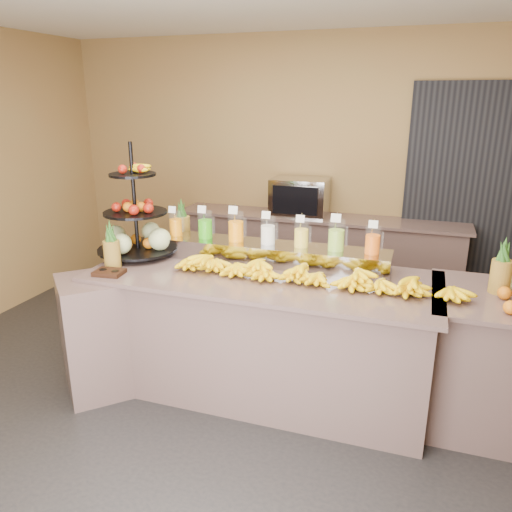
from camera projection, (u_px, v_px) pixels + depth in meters
The scene contains 19 objects.
ground at pixel (248, 409), 3.60m from camera, with size 6.00×6.00×0.00m, color black.
room_envelope at pixel (307, 136), 3.68m from camera, with size 6.04×5.02×2.82m.
buffet_counter at pixel (245, 333), 3.73m from camera, with size 2.75×1.25×0.93m.
right_counter at pixel (510, 364), 3.30m from camera, with size 1.08×0.88×0.93m.
back_ledge at pixel (317, 257), 5.49m from camera, with size 3.10×0.55×0.93m.
pitcher_tray at pixel (268, 253), 3.83m from camera, with size 1.85×0.30×0.15m, color gray.
juice_pitcher_orange_a at pixel (176, 225), 4.02m from camera, with size 0.11×0.11×0.26m.
juice_pitcher_green at pixel (205, 226), 3.94m from camera, with size 0.12×0.12×0.28m.
juice_pitcher_orange_b at pixel (236, 228), 3.86m from camera, with size 0.12×0.13×0.30m.
juice_pitcher_milk at pixel (268, 232), 3.78m from camera, with size 0.11×0.12×0.27m.
juice_pitcher_lemon at pixel (301, 235), 3.70m from camera, with size 0.11×0.11×0.26m.
juice_pitcher_lime at pixel (336, 237), 3.62m from camera, with size 0.12×0.13×0.29m.
juice_pitcher_orange_c at pixel (373, 242), 3.54m from camera, with size 0.11×0.11×0.26m.
banana_heap at pixel (307, 271), 3.44m from camera, with size 2.08×0.19×0.17m.
fruit_stand at pixel (141, 228), 3.96m from camera, with size 0.79×0.79×0.90m.
condiment_caddy at pixel (109, 272), 3.58m from camera, with size 0.20×0.15×0.03m, color black.
pineapple_left_a at pixel (112, 250), 3.70m from camera, with size 0.12×0.12×0.37m.
pineapple_left_b at pixel (182, 227), 4.27m from camera, with size 0.13×0.13×0.41m.
oven_warmer at pixel (300, 197), 5.35m from camera, with size 0.59×0.41×0.39m, color gray.
Camera 1 is at (1.05, -2.91, 2.15)m, focal length 35.00 mm.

